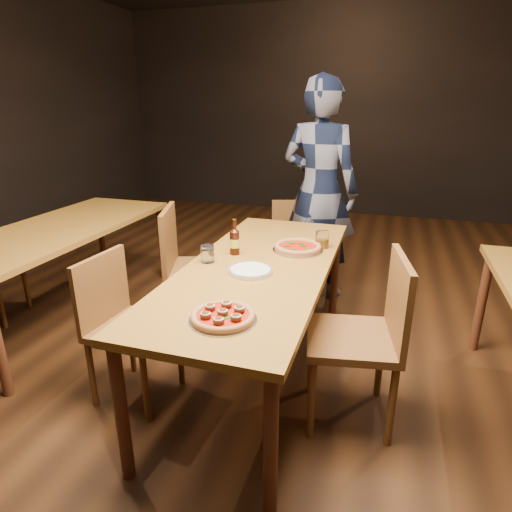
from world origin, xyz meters
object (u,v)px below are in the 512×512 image
(chair_end, at_px, (296,249))
(pizza_margherita, at_px, (298,247))
(beer_bottle, at_px, (235,242))
(pizza_meatball, at_px, (223,316))
(chair_main_sw, at_px, (200,269))
(table_main, at_px, (259,276))
(chair_main_nw, at_px, (134,328))
(chair_main_e, at_px, (352,337))
(plate_stack, at_px, (250,271))
(amber_glass, at_px, (322,239))
(water_glass, at_px, (208,254))
(diner, at_px, (319,191))
(table_left, at_px, (58,236))

(chair_end, relative_size, pizza_margherita, 2.69)
(beer_bottle, bearing_deg, pizza_meatball, -73.34)
(chair_main_sw, relative_size, pizza_margherita, 3.08)
(table_main, height_order, chair_main_nw, chair_main_nw)
(chair_end, bearing_deg, chair_main_sw, -141.59)
(chair_main_e, bearing_deg, plate_stack, -108.24)
(beer_bottle, xyz_separation_m, amber_glass, (0.50, 0.29, -0.02))
(chair_main_sw, bearing_deg, water_glass, -168.01)
(pizza_margherita, relative_size, plate_stack, 1.34)
(beer_bottle, xyz_separation_m, water_glass, (-0.10, -0.18, -0.03))
(chair_main_sw, relative_size, beer_bottle, 4.53)
(table_main, bearing_deg, pizza_meatball, -85.80)
(chair_main_e, height_order, diner, diner)
(table_left, distance_m, amber_glass, 2.01)
(table_left, height_order, pizza_margherita, pizza_margherita)
(table_main, distance_m, pizza_margherita, 0.37)
(chair_main_nw, bearing_deg, diner, -18.31)
(plate_stack, height_order, beer_bottle, beer_bottle)
(chair_main_nw, bearing_deg, chair_end, -15.05)
(pizza_meatball, height_order, pizza_margherita, pizza_meatball)
(table_main, relative_size, plate_stack, 8.33)
(chair_end, bearing_deg, chair_main_e, -85.99)
(chair_main_sw, distance_m, plate_stack, 0.85)
(table_left, distance_m, water_glass, 1.45)
(amber_glass, height_order, diner, diner)
(chair_main_e, bearing_deg, beer_bottle, -124.48)
(table_left, height_order, chair_main_e, chair_main_e)
(table_main, bearing_deg, amber_glass, 54.75)
(beer_bottle, distance_m, amber_glass, 0.58)
(pizza_margherita, xyz_separation_m, water_glass, (-0.46, -0.37, 0.03))
(table_main, xyz_separation_m, pizza_meatball, (0.05, -0.69, 0.09))
(chair_main_nw, bearing_deg, water_glass, -37.68)
(chair_end, bearing_deg, chair_main_nw, -127.61)
(chair_main_nw, bearing_deg, pizza_meatball, -109.89)
(pizza_meatball, relative_size, beer_bottle, 1.36)
(beer_bottle, height_order, water_glass, beer_bottle)
(chair_main_nw, distance_m, chair_end, 1.75)
(table_left, bearing_deg, beer_bottle, -6.39)
(pizza_margherita, bearing_deg, pizza_meatball, -96.40)
(chair_end, relative_size, plate_stack, 3.60)
(table_main, bearing_deg, chair_main_nw, -146.80)
(chair_main_sw, xyz_separation_m, plate_stack, (0.57, -0.57, 0.27))
(chair_main_sw, relative_size, chair_main_e, 1.01)
(chair_main_nw, xyz_separation_m, chair_end, (0.57, 1.66, -0.01))
(chair_main_nw, height_order, pizza_meatball, chair_main_nw)
(chair_main_sw, bearing_deg, diner, -54.15)
(chair_end, height_order, beer_bottle, beer_bottle)
(table_main, distance_m, plate_stack, 0.16)
(table_left, relative_size, chair_main_e, 2.04)
(chair_main_nw, xyz_separation_m, amber_glass, (0.91, 0.82, 0.36))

